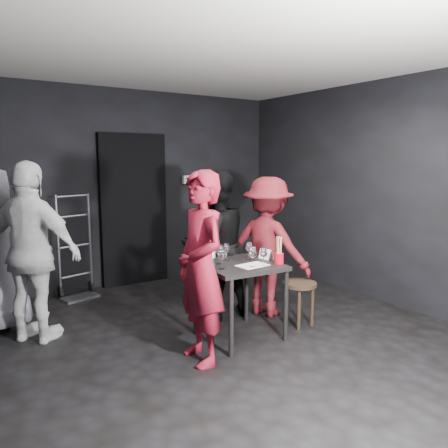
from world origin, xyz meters
TOP-DOWN VIEW (x-y plane):
  - floor at (0.00, 0.00)m, footprint 4.50×5.00m
  - ceiling at (0.00, 0.00)m, footprint 4.50×5.00m
  - wall_back at (0.00, 2.50)m, footprint 4.50×0.04m
  - wall_right at (2.25, 0.00)m, footprint 0.04×5.00m
  - doorway at (0.00, 2.44)m, footprint 0.95×0.10m
  - wallbox_upper at (0.85, 2.45)m, footprint 0.12×0.06m
  - wallbox_lower at (1.05, 2.45)m, footprint 0.10×0.06m
  - hand_truck at (-0.87, 2.23)m, footprint 0.44×0.36m
  - tasting_table at (0.12, 0.05)m, footprint 0.72×0.72m
  - stool at (0.83, -0.05)m, footprint 0.35×0.35m
  - server_red at (-0.45, -0.18)m, footprint 0.49×0.71m
  - woman_black at (0.24, 0.67)m, footprint 0.88×0.51m
  - man_maroon at (0.78, 0.42)m, footprint 0.84×1.16m
  - bystander_cream at (-1.57, 1.08)m, footprint 1.21×1.27m
  - tasting_mat at (0.17, -0.09)m, footprint 0.31×0.22m
  - wine_glass_a at (-0.15, -0.04)m, footprint 0.09×0.09m
  - wine_glass_b at (-0.06, 0.14)m, footprint 0.10×0.10m
  - wine_glass_c at (0.09, 0.23)m, footprint 0.09×0.09m
  - wine_glass_d at (0.13, -0.14)m, footprint 0.09×0.09m
  - wine_glass_e at (0.25, -0.15)m, footprint 0.07×0.07m
  - wine_glass_f at (0.29, 0.12)m, footprint 0.08×0.08m
  - wine_bottle at (-0.19, 0.09)m, footprint 0.08×0.08m
  - breadstick_cup at (0.43, -0.16)m, footprint 0.09×0.09m
  - reserved_card at (0.43, 0.06)m, footprint 0.11×0.15m

SIDE VIEW (x-z plane):
  - floor at x=0.00m, z-range -0.01..0.01m
  - hand_truck at x=-0.87m, z-range -0.43..0.89m
  - stool at x=0.83m, z-range 0.14..0.61m
  - tasting_table at x=0.12m, z-range 0.28..1.03m
  - tasting_mat at x=0.17m, z-range 0.75..0.75m
  - reserved_card at x=0.43m, z-range 0.75..0.86m
  - man_maroon at x=0.78m, z-range 0.00..1.63m
  - wine_glass_c at x=0.09m, z-range 0.75..0.93m
  - wine_glass_e at x=0.25m, z-range 0.75..0.94m
  - wine_glass_f at x=0.29m, z-range 0.75..0.94m
  - wine_glass_d at x=0.13m, z-range 0.75..0.96m
  - wine_glass_b at x=-0.06m, z-range 0.75..0.96m
  - wine_glass_a at x=-0.15m, z-range 0.75..0.96m
  - wine_bottle at x=-0.19m, z-range 0.71..1.04m
  - breadstick_cup at x=0.43m, z-range 0.74..1.02m
  - woman_black at x=0.24m, z-range 0.00..1.76m
  - server_red at x=-0.45m, z-range 0.00..1.85m
  - bystander_cream at x=-1.57m, z-range 0.00..2.03m
  - doorway at x=0.00m, z-range 0.00..2.10m
  - wall_back at x=0.00m, z-range 0.00..2.70m
  - wall_right at x=2.25m, z-range 0.00..2.70m
  - wallbox_lower at x=1.05m, z-range 1.33..1.47m
  - wallbox_upper at x=0.85m, z-range 1.39..1.51m
  - ceiling at x=0.00m, z-range 2.69..2.71m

